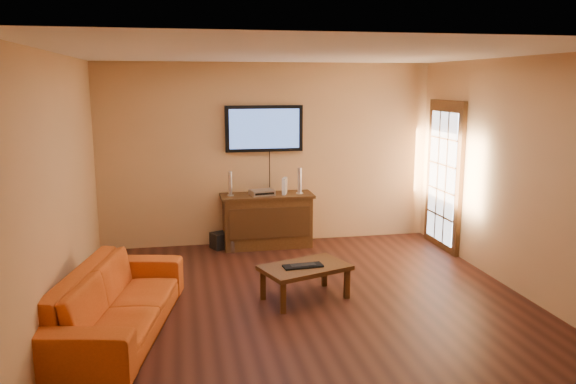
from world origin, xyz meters
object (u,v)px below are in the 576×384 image
object	(u,v)px
speaker_left	(230,185)
game_console	(285,186)
av_receiver	(262,192)
media_console	(267,220)
keyboard	(303,266)
television	(264,129)
speaker_right	(300,182)
subwoofer	(220,240)
sofa	(117,291)
bottle	(232,247)
coffee_table	(305,270)

from	to	relation	value
speaker_left	game_console	xyz separation A→B (m)	(0.79, -0.03, -0.04)
speaker_left	av_receiver	size ratio (longest dim) A/B	1.07
media_console	keyboard	bearing A→B (deg)	-88.43
media_console	keyboard	world-z (taller)	media_console
television	keyboard	xyz separation A→B (m)	(0.06, -2.39, -1.34)
television	speaker_right	size ratio (longest dim) A/B	3.00
television	subwoofer	bearing A→B (deg)	-164.80
speaker_left	speaker_right	world-z (taller)	speaker_right
keyboard	speaker_right	bearing A→B (deg)	78.74
av_receiver	keyboard	bearing A→B (deg)	-97.68
sofa	bottle	world-z (taller)	sofa
speaker_right	bottle	bearing A→B (deg)	-168.62
speaker_right	keyboard	size ratio (longest dim) A/B	0.85
media_console	speaker_left	bearing A→B (deg)	179.75
subwoofer	game_console	bearing A→B (deg)	-27.56
bottle	keyboard	world-z (taller)	keyboard
av_receiver	bottle	bearing A→B (deg)	-166.04
game_console	speaker_right	bearing A→B (deg)	19.17
speaker_left	media_console	bearing A→B (deg)	-0.25
speaker_left	keyboard	bearing A→B (deg)	-74.68
av_receiver	bottle	xyz separation A→B (m)	(-0.47, -0.22, -0.74)
sofa	speaker_right	size ratio (longest dim) A/B	5.69
television	av_receiver	xyz separation A→B (m)	(-0.08, -0.24, -0.91)
bottle	keyboard	distance (m)	2.04
coffee_table	sofa	distance (m)	2.05
coffee_table	subwoofer	bearing A→B (deg)	110.14
sofa	game_console	distance (m)	3.41
coffee_table	speaker_left	size ratio (longest dim) A/B	3.04
bottle	keyboard	xyz separation A→B (m)	(0.61, -1.93, 0.32)
sofa	television	bearing A→B (deg)	-21.85
television	av_receiver	size ratio (longest dim) A/B	3.42
speaker_right	media_console	bearing A→B (deg)	175.90
sofa	subwoofer	world-z (taller)	sofa
av_receiver	game_console	size ratio (longest dim) A/B	1.38
media_console	subwoofer	world-z (taller)	media_console
subwoofer	bottle	distance (m)	0.31
sofa	subwoofer	xyz separation A→B (m)	(1.19, 2.65, -0.31)
subwoofer	bottle	world-z (taller)	subwoofer
av_receiver	keyboard	distance (m)	2.19
speaker_left	sofa	bearing A→B (deg)	-117.31
keyboard	television	bearing A→B (deg)	91.43
coffee_table	speaker_left	distance (m)	2.31
sofa	keyboard	distance (m)	2.01
media_console	speaker_right	world-z (taller)	speaker_right
game_console	subwoofer	distance (m)	1.25
media_console	television	distance (m)	1.36
av_receiver	bottle	world-z (taller)	av_receiver
media_console	coffee_table	xyz separation A→B (m)	(0.09, -2.13, -0.06)
keyboard	bottle	bearing A→B (deg)	107.45
speaker_left	speaker_right	bearing A→B (deg)	-2.08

